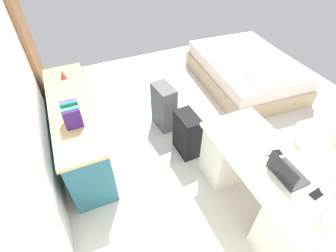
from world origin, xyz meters
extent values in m
plane|color=beige|center=(0.00, 0.00, 0.00)|extent=(5.34, 5.34, 0.00)
cube|color=silver|center=(0.00, 2.04, 1.32)|extent=(4.34, 0.10, 2.65)
cube|color=#936038|center=(1.62, 1.96, 1.02)|extent=(0.88, 0.05, 2.04)
cube|color=silver|center=(-1.06, 0.11, 0.72)|extent=(1.44, 0.67, 0.04)
cube|color=beige|center=(-1.55, 0.11, 0.35)|extent=(0.40, 0.60, 0.70)
cube|color=beige|center=(-0.57, 0.12, 0.35)|extent=(0.40, 0.60, 0.70)
cylinder|color=black|center=(-1.09, -0.66, 0.02)|extent=(0.52, 0.52, 0.04)
cylinder|color=black|center=(-1.09, -0.66, 0.21)|extent=(0.06, 0.06, 0.42)
cube|color=beige|center=(-1.09, -0.66, 0.46)|extent=(0.58, 0.58, 0.08)
cube|color=#235B6B|center=(0.45, 1.66, 0.37)|extent=(1.76, 0.44, 0.75)
cube|color=tan|center=(0.45, 1.66, 0.77)|extent=(1.80, 0.48, 0.04)
cube|color=#1E4E5B|center=(0.05, 1.43, 0.20)|extent=(0.67, 0.01, 0.26)
cube|color=#1E4E5B|center=(0.85, 1.43, 0.20)|extent=(0.67, 0.01, 0.26)
cube|color=tan|center=(0.98, -1.20, 0.14)|extent=(1.99, 1.53, 0.28)
cube|color=silver|center=(0.98, -1.20, 0.38)|extent=(1.93, 1.47, 0.20)
cube|color=white|center=(0.31, -1.15, 0.53)|extent=(0.53, 0.71, 0.10)
cube|color=black|center=(-0.06, 0.44, 0.30)|extent=(0.37, 0.24, 0.60)
cube|color=#4C4C51|center=(0.52, 0.51, 0.33)|extent=(0.38, 0.26, 0.66)
cube|color=#333338|center=(-1.23, 0.07, 0.74)|extent=(0.31, 0.22, 0.02)
cube|color=black|center=(-1.23, 0.17, 0.85)|extent=(0.31, 0.01, 0.19)
ellipsoid|color=white|center=(-0.97, 0.07, 0.75)|extent=(0.06, 0.10, 0.03)
cube|color=black|center=(-1.47, -0.01, 0.74)|extent=(0.08, 0.14, 0.01)
cube|color=black|center=(-0.99, 0.01, 0.74)|extent=(0.09, 0.15, 0.01)
cylinder|color=silver|center=(-1.61, 0.11, 0.74)|extent=(0.11, 0.11, 0.01)
cylinder|color=silver|center=(-1.61, 0.11, 0.89)|extent=(0.02, 0.02, 0.28)
cone|color=white|center=(-1.56, 0.11, 1.04)|extent=(0.11, 0.11, 0.09)
cube|color=#361A67|center=(0.04, 1.66, 0.89)|extent=(0.03, 0.17, 0.21)
cube|color=#36A96C|center=(0.08, 1.66, 0.90)|extent=(0.04, 0.17, 0.22)
cube|color=#A6BD5A|center=(0.12, 1.66, 0.89)|extent=(0.03, 0.17, 0.20)
cube|color=#18696E|center=(0.16, 1.66, 0.91)|extent=(0.04, 0.17, 0.24)
cube|color=#A0248E|center=(0.20, 1.66, 0.90)|extent=(0.03, 0.17, 0.24)
cone|color=red|center=(1.02, 1.66, 0.84)|extent=(0.08, 0.08, 0.11)
camera|label=1|loc=(-2.02, 1.54, 2.55)|focal=27.17mm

